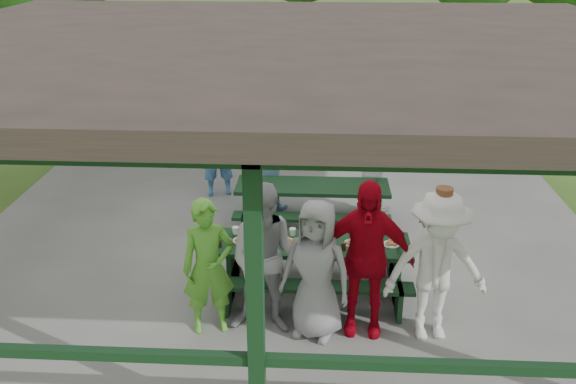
# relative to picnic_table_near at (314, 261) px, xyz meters

# --- Properties ---
(ground) EXTENTS (90.00, 90.00, 0.00)m
(ground) POSITION_rel_picnic_table_near_xyz_m (-0.49, 1.20, -0.57)
(ground) COLOR #34561B
(ground) RESTS_ON ground
(concrete_slab) EXTENTS (10.00, 8.00, 0.10)m
(concrete_slab) POSITION_rel_picnic_table_near_xyz_m (-0.49, 1.20, -0.52)
(concrete_slab) COLOR slate
(concrete_slab) RESTS_ON ground
(pavilion_structure) EXTENTS (10.60, 8.60, 3.24)m
(pavilion_structure) POSITION_rel_picnic_table_near_xyz_m (-0.49, 1.20, 2.59)
(pavilion_structure) COLOR black
(pavilion_structure) RESTS_ON concrete_slab
(picnic_table_near) EXTENTS (2.54, 1.39, 0.75)m
(picnic_table_near) POSITION_rel_picnic_table_near_xyz_m (0.00, 0.00, 0.00)
(picnic_table_near) COLOR black
(picnic_table_near) RESTS_ON concrete_slab
(picnic_table_far) EXTENTS (2.48, 1.39, 0.75)m
(picnic_table_far) POSITION_rel_picnic_table_near_xyz_m (-0.05, 2.00, -0.00)
(picnic_table_far) COLOR black
(picnic_table_far) RESTS_ON concrete_slab
(table_setting) EXTENTS (2.38, 0.45, 0.10)m
(table_setting) POSITION_rel_picnic_table_near_xyz_m (-0.11, 0.03, 0.31)
(table_setting) COLOR white
(table_setting) RESTS_ON picnic_table_near
(contestant_green) EXTENTS (0.71, 0.56, 1.72)m
(contestant_green) POSITION_rel_picnic_table_near_xyz_m (-1.24, -0.90, 0.39)
(contestant_green) COLOR #52A32E
(contestant_green) RESTS_ON concrete_slab
(contestant_grey_left) EXTENTS (0.97, 0.78, 1.92)m
(contestant_grey_left) POSITION_rel_picnic_table_near_xyz_m (-0.55, -0.87, 0.49)
(contestant_grey_left) COLOR gray
(contestant_grey_left) RESTS_ON concrete_slab
(contestant_grey_mid) EXTENTS (0.99, 0.81, 1.75)m
(contestant_grey_mid) POSITION_rel_picnic_table_near_xyz_m (0.04, -0.91, 0.40)
(contestant_grey_mid) COLOR gray
(contestant_grey_mid) RESTS_ON concrete_slab
(contestant_red) EXTENTS (1.19, 0.58, 1.97)m
(contestant_red) POSITION_rel_picnic_table_near_xyz_m (0.60, -0.80, 0.51)
(contestant_red) COLOR #A70413
(contestant_red) RESTS_ON concrete_slab
(contestant_white_fedora) EXTENTS (1.28, 0.82, 1.94)m
(contestant_white_fedora) POSITION_rel_picnic_table_near_xyz_m (1.43, -0.89, 0.47)
(contestant_white_fedora) COLOR silver
(contestant_white_fedora) RESTS_ON concrete_slab
(spectator_lblue) EXTENTS (1.54, 0.97, 1.58)m
(spectator_lblue) POSITION_rel_picnic_table_near_xyz_m (-0.82, 2.71, 0.32)
(spectator_lblue) COLOR #94C6E5
(spectator_lblue) RESTS_ON concrete_slab
(spectator_blue) EXTENTS (0.77, 0.62, 1.83)m
(spectator_blue) POSITION_rel_picnic_table_near_xyz_m (-1.82, 3.25, 0.44)
(spectator_blue) COLOR teal
(spectator_blue) RESTS_ON concrete_slab
(spectator_grey) EXTENTS (0.89, 0.81, 1.48)m
(spectator_grey) POSITION_rel_picnic_table_near_xyz_m (0.97, 2.78, 0.27)
(spectator_grey) COLOR gray
(spectator_grey) RESTS_ON concrete_slab
(pickup_truck) EXTENTS (5.72, 3.87, 1.46)m
(pickup_truck) POSITION_rel_picnic_table_near_xyz_m (0.25, 9.06, 0.15)
(pickup_truck) COLOR silver
(pickup_truck) RESTS_ON ground
(farm_trailer) EXTENTS (4.12, 2.47, 1.43)m
(farm_trailer) POSITION_rel_picnic_table_near_xyz_m (-2.18, 10.13, 0.14)
(farm_trailer) COLOR navy
(farm_trailer) RESTS_ON ground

